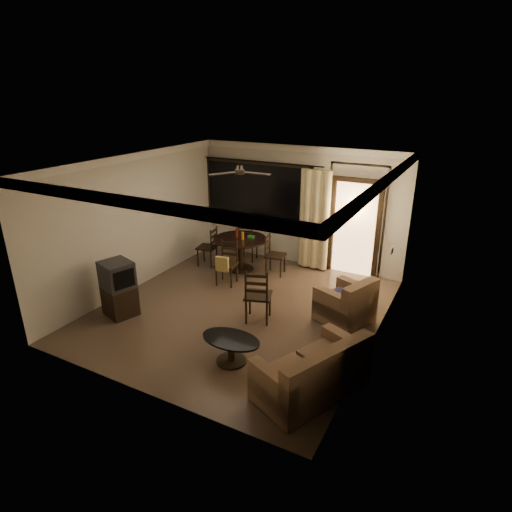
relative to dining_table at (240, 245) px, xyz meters
The scene contains 12 objects.
ground 2.06m from the dining_table, 59.58° to the right, with size 5.50×5.50×0.00m, color #7F6651.
room_shell 2.01m from the dining_table, ahead, with size 5.50×6.70×5.50m.
dining_table is the anchor object (origin of this frame).
dining_chair_west 0.90m from the dining_table, behind, with size 0.48×0.48×0.95m.
dining_chair_east 0.89m from the dining_table, ahead, with size 0.48×0.48×0.95m.
dining_chair_south 0.91m from the dining_table, 80.70° to the right, with size 0.48×0.53×0.95m.
dining_chair_north 0.68m from the dining_table, 102.45° to the left, with size 0.48×0.48×0.95m.
tv_cabinet 3.06m from the dining_table, 107.24° to the right, with size 0.68×0.64×1.06m.
sofa 4.60m from the dining_table, 47.44° to the right, with size 1.40×1.76×0.83m.
armchair 3.16m from the dining_table, 22.58° to the right, with size 1.08×1.08×0.84m.
coffee_table 3.69m from the dining_table, 62.32° to the right, with size 0.96×0.57×0.42m.
side_chair 2.43m from the dining_table, 52.47° to the right, with size 0.59×0.59×1.05m.
Camera 1 is at (3.68, -6.32, 3.97)m, focal length 30.00 mm.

